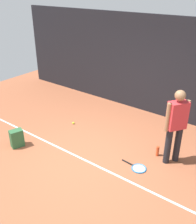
% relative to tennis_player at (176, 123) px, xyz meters
% --- Properties ---
extents(ground_plane, '(12.00, 12.00, 0.00)m').
position_rel_tennis_player_xyz_m(ground_plane, '(-1.57, -1.02, -0.97)').
color(ground_plane, '#9E5638').
extents(back_fence, '(10.00, 0.10, 2.84)m').
position_rel_tennis_player_xyz_m(back_fence, '(-1.57, 1.98, 0.45)').
color(back_fence, black).
rests_on(back_fence, ground).
extents(court_line, '(9.00, 0.05, 0.00)m').
position_rel_tennis_player_xyz_m(court_line, '(-1.57, -1.14, -0.96)').
color(court_line, white).
rests_on(court_line, ground).
extents(tennis_player, '(0.41, 0.45, 1.70)m').
position_rel_tennis_player_xyz_m(tennis_player, '(0.00, 0.00, 0.00)').
color(tennis_player, black).
rests_on(tennis_player, ground).
extents(tennis_racket, '(0.63, 0.35, 0.03)m').
position_rel_tennis_player_xyz_m(tennis_racket, '(-0.45, -0.67, -0.95)').
color(tennis_racket, black).
rests_on(tennis_racket, ground).
extents(backpack, '(0.35, 0.35, 0.44)m').
position_rel_tennis_player_xyz_m(backpack, '(-3.23, -1.68, -0.76)').
color(backpack, '#2D6038').
rests_on(backpack, ground).
extents(tennis_ball_near_player, '(0.07, 0.07, 0.07)m').
position_rel_tennis_player_xyz_m(tennis_ball_near_player, '(-2.87, -0.05, -0.93)').
color(tennis_ball_near_player, '#CCE033').
rests_on(tennis_ball_near_player, ground).
extents(water_bottle, '(0.07, 0.07, 0.24)m').
position_rel_tennis_player_xyz_m(water_bottle, '(-0.33, 0.01, -0.85)').
color(water_bottle, '#D84C26').
rests_on(water_bottle, ground).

